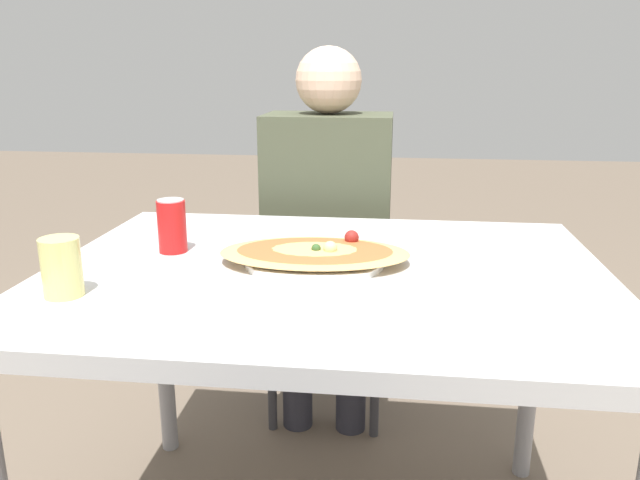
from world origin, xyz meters
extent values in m
cube|color=silver|center=(0.00, 0.00, 0.74)|extent=(1.21, 0.92, 0.04)
cylinder|color=#99999E|center=(-0.55, 0.41, 0.36)|extent=(0.05, 0.05, 0.72)
cylinder|color=#99999E|center=(0.55, 0.41, 0.36)|extent=(0.05, 0.05, 0.72)
cube|color=black|center=(-0.07, 0.72, 0.46)|extent=(0.40, 0.40, 0.04)
cube|color=black|center=(-0.07, 0.91, 0.67)|extent=(0.38, 0.03, 0.38)
cylinder|color=#38383D|center=(0.10, 0.55, 0.22)|extent=(0.03, 0.03, 0.44)
cylinder|color=#38383D|center=(-0.24, 0.55, 0.22)|extent=(0.03, 0.03, 0.44)
cylinder|color=#38383D|center=(0.10, 0.89, 0.22)|extent=(0.03, 0.03, 0.44)
cylinder|color=#38383D|center=(-0.24, 0.89, 0.22)|extent=(0.03, 0.03, 0.44)
cylinder|color=#2D2D38|center=(0.02, 0.59, 0.24)|extent=(0.10, 0.10, 0.48)
cylinder|color=#2D2D38|center=(-0.16, 0.59, 0.24)|extent=(0.10, 0.10, 0.48)
cube|color=#474C38|center=(-0.07, 0.69, 0.76)|extent=(0.40, 0.26, 0.56)
sphere|color=beige|center=(-0.07, 0.69, 1.14)|extent=(0.20, 0.20, 0.20)
cylinder|color=white|center=(-0.03, 0.03, 0.77)|extent=(0.31, 0.31, 0.01)
ellipsoid|color=#E0AD66|center=(-0.03, 0.03, 0.79)|extent=(0.43, 0.28, 0.02)
ellipsoid|color=#D16033|center=(-0.03, 0.03, 0.79)|extent=(0.36, 0.23, 0.01)
sphere|color=maroon|center=(0.05, 0.11, 0.80)|extent=(0.03, 0.03, 0.03)
sphere|color=beige|center=(0.01, 0.02, 0.80)|extent=(0.03, 0.03, 0.03)
sphere|color=#335928|center=(-0.02, 0.02, 0.80)|extent=(0.02, 0.02, 0.02)
cylinder|color=red|center=(-0.37, 0.08, 0.82)|extent=(0.07, 0.07, 0.12)
cylinder|color=silver|center=(-0.37, 0.08, 0.89)|extent=(0.06, 0.06, 0.00)
cylinder|color=#E0DB7F|center=(-0.48, -0.23, 0.82)|extent=(0.07, 0.07, 0.11)
camera|label=1|loc=(0.14, -1.27, 1.19)|focal=35.00mm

